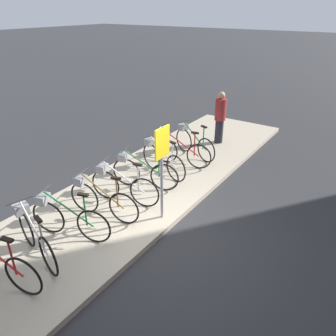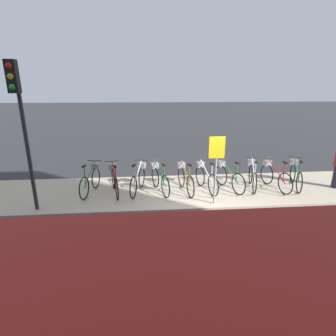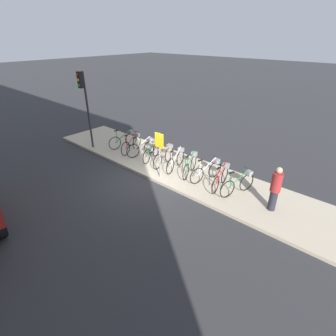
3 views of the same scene
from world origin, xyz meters
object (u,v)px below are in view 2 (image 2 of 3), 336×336
at_px(parked_bicycle_5, 205,177).
at_px(traffic_light, 19,108).
at_px(parked_bicycle_0, 91,179).
at_px(parked_bicycle_2, 138,178).
at_px(parked_bicycle_9, 296,174).
at_px(parked_bicycle_3, 159,178).
at_px(parked_bicycle_8, 274,175).
at_px(parked_bicycle_4, 185,178).
at_px(parked_bicycle_7, 252,175).
at_px(parked_bicycle_6, 228,176).
at_px(parked_bicycle_1, 114,179).
at_px(sign_post, 216,159).

relative_size(parked_bicycle_5, traffic_light, 0.42).
xyz_separation_m(parked_bicycle_0, parked_bicycle_2, (1.50, -0.06, 0.00)).
distance_m(parked_bicycle_5, parked_bicycle_9, 3.09).
bearing_deg(parked_bicycle_2, parked_bicycle_3, -2.51).
height_order(parked_bicycle_5, parked_bicycle_8, same).
distance_m(parked_bicycle_3, parked_bicycle_4, 0.83).
bearing_deg(parked_bicycle_8, parked_bicycle_7, 171.50).
relative_size(parked_bicycle_2, traffic_light, 0.42).
height_order(parked_bicycle_4, parked_bicycle_8, same).
height_order(parked_bicycle_6, parked_bicycle_8, same).
xyz_separation_m(parked_bicycle_1, parked_bicycle_6, (3.70, 0.05, 0.00)).
bearing_deg(parked_bicycle_1, parked_bicycle_8, -0.22).
relative_size(parked_bicycle_0, traffic_light, 0.43).
xyz_separation_m(parked_bicycle_4, parked_bicycle_9, (3.76, 0.02, 0.00)).
distance_m(parked_bicycle_1, sign_post, 3.27).
bearing_deg(parked_bicycle_7, parked_bicycle_9, -3.32).
bearing_deg(sign_post, parked_bicycle_1, 159.73).
relative_size(parked_bicycle_0, parked_bicycle_4, 0.99).
bearing_deg(parked_bicycle_7, parked_bicycle_1, -178.94).
height_order(parked_bicycle_8, sign_post, sign_post).
xyz_separation_m(parked_bicycle_3, parked_bicycle_6, (2.28, 0.02, 0.00)).
height_order(parked_bicycle_1, parked_bicycle_7, same).
xyz_separation_m(parked_bicycle_5, parked_bicycle_7, (1.62, 0.07, 0.00)).
xyz_separation_m(parked_bicycle_1, parked_bicycle_2, (0.76, 0.06, 0.00)).
relative_size(parked_bicycle_2, parked_bicycle_4, 0.98).
bearing_deg(parked_bicycle_6, parked_bicycle_7, 2.60).
relative_size(parked_bicycle_1, parked_bicycle_3, 1.02).
bearing_deg(parked_bicycle_4, parked_bicycle_9, 0.26).
height_order(parked_bicycle_0, traffic_light, traffic_light).
xyz_separation_m(parked_bicycle_0, traffic_light, (-1.29, -1.25, 2.31)).
xyz_separation_m(parked_bicycle_3, parked_bicycle_7, (3.13, 0.06, 0.00)).
bearing_deg(traffic_light, parked_bicycle_3, 18.61).
distance_m(parked_bicycle_6, traffic_light, 6.29).
bearing_deg(parked_bicycle_5, parked_bicycle_0, 178.49).
xyz_separation_m(parked_bicycle_1, parked_bicycle_4, (2.25, -0.02, 0.00)).
xyz_separation_m(parked_bicycle_2, traffic_light, (-2.79, -1.19, 2.31)).
relative_size(parked_bicycle_2, parked_bicycle_7, 1.00).
xyz_separation_m(parked_bicycle_0, parked_bicycle_7, (5.29, -0.03, 0.00)).
bearing_deg(parked_bicycle_8, parked_bicycle_9, 1.50).
bearing_deg(parked_bicycle_4, parked_bicycle_0, 177.54).
bearing_deg(parked_bicycle_3, parked_bicycle_4, -3.02).
relative_size(parked_bicycle_1, sign_post, 0.83).
distance_m(parked_bicycle_1, parked_bicycle_4, 2.25).
height_order(parked_bicycle_1, parked_bicycle_4, same).
xyz_separation_m(parked_bicycle_2, parked_bicycle_9, (5.26, -0.06, 0.00)).
relative_size(parked_bicycle_0, parked_bicycle_5, 1.01).
bearing_deg(parked_bicycle_5, traffic_light, -166.94).
distance_m(parked_bicycle_2, parked_bicycle_4, 1.50).
bearing_deg(sign_post, parked_bicycle_3, 143.88).
distance_m(parked_bicycle_4, parked_bicycle_5, 0.68).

